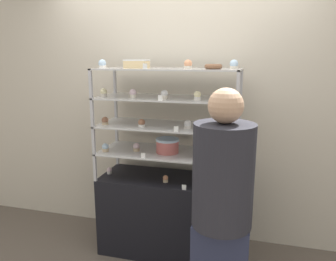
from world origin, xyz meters
TOP-DOWN VIEW (x-y plane):
  - ground_plane at (0.00, 0.00)m, footprint 20.00×20.00m
  - back_wall at (0.00, 0.40)m, footprint 8.00×0.05m
  - display_base at (0.00, 0.00)m, footprint 1.22×0.51m
  - display_riser_lower at (0.00, 0.00)m, footprint 1.22×0.51m
  - display_riser_middle at (0.00, 0.00)m, footprint 1.22×0.51m
  - display_riser_upper at (0.00, 0.00)m, footprint 1.22×0.51m
  - display_riser_top at (0.00, 0.00)m, footprint 1.22×0.51m
  - layer_cake_centerpiece at (-0.00, -0.02)m, footprint 0.20×0.20m
  - sheet_cake_frosted at (-0.27, -0.03)m, footprint 0.20×0.13m
  - cupcake_0 at (-0.56, -0.04)m, footprint 0.05×0.05m
  - cupcake_1 at (0.01, -0.11)m, footprint 0.05×0.05m
  - cupcake_2 at (0.54, -0.10)m, footprint 0.05×0.05m
  - price_tag_0 at (0.20, -0.23)m, footprint 0.04×0.00m
  - cupcake_3 at (-0.54, -0.13)m, footprint 0.06×0.06m
  - cupcake_4 at (-0.28, -0.05)m, footprint 0.06×0.06m
  - cupcake_5 at (0.28, -0.11)m, footprint 0.06×0.06m
  - cupcake_6 at (0.56, -0.11)m, footprint 0.06×0.06m
  - price_tag_1 at (-0.15, -0.23)m, footprint 0.04×0.00m
  - cupcake_7 at (-0.54, -0.12)m, footprint 0.06×0.06m
  - cupcake_8 at (-0.20, -0.13)m, footprint 0.06×0.06m
  - cupcake_9 at (0.19, -0.08)m, footprint 0.06×0.06m
  - cupcake_10 at (0.56, -0.08)m, footprint 0.06×0.06m
  - price_tag_2 at (0.13, -0.23)m, footprint 0.04×0.00m
  - cupcake_11 at (-0.56, -0.10)m, footprint 0.06×0.06m
  - cupcake_12 at (-0.28, -0.11)m, footprint 0.06×0.06m
  - cupcake_13 at (-0.00, -0.11)m, footprint 0.06×0.06m
  - cupcake_14 at (0.28, -0.12)m, footprint 0.06×0.06m
  - cupcake_15 at (0.55, -0.10)m, footprint 0.06×0.06m
  - price_tag_3 at (-0.00, -0.23)m, footprint 0.04×0.00m
  - cupcake_16 at (-0.55, -0.10)m, footprint 0.07×0.07m
  - cupcake_17 at (0.19, -0.07)m, footprint 0.07×0.07m
  - cupcake_18 at (0.55, -0.04)m, footprint 0.07×0.07m
  - price_tag_4 at (-0.12, -0.23)m, footprint 0.04×0.00m
  - donut_glazed at (0.39, -0.04)m, footprint 0.14×0.14m
  - customer_figure at (0.56, -0.78)m, footprint 0.38×0.38m

SIDE VIEW (x-z plane):
  - ground_plane at x=0.00m, z-range 0.00..0.00m
  - display_base at x=0.00m, z-range 0.00..0.73m
  - price_tag_0 at x=0.20m, z-range 0.73..0.77m
  - cupcake_0 at x=-0.56m, z-range 0.72..0.79m
  - cupcake_1 at x=0.01m, z-range 0.72..0.79m
  - cupcake_2 at x=0.54m, z-range 0.72..0.79m
  - customer_figure at x=0.56m, z-range 0.06..1.68m
  - display_riser_lower at x=0.00m, z-range 0.83..1.08m
  - price_tag_1 at x=-0.15m, z-range 0.97..1.01m
  - cupcake_3 at x=-0.54m, z-range 0.97..1.04m
  - cupcake_4 at x=-0.28m, z-range 0.97..1.04m
  - cupcake_5 at x=0.28m, z-range 0.97..1.04m
  - cupcake_6 at x=0.56m, z-range 0.97..1.04m
  - layer_cake_centerpiece at x=0.00m, z-range 0.97..1.10m
  - display_riser_middle at x=0.00m, z-range 1.08..1.32m
  - price_tag_2 at x=0.13m, z-range 1.21..1.26m
  - cupcake_7 at x=-0.54m, z-range 1.21..1.28m
  - cupcake_8 at x=-0.20m, z-range 1.21..1.28m
  - cupcake_9 at x=0.19m, z-range 1.21..1.28m
  - cupcake_10 at x=0.56m, z-range 1.21..1.28m
  - back_wall at x=0.00m, z-range 0.00..2.60m
  - display_riser_upper at x=0.00m, z-range 1.32..1.57m
  - price_tag_3 at x=0.00m, z-range 1.46..1.50m
  - cupcake_11 at x=-0.56m, z-range 1.46..1.53m
  - cupcake_12 at x=-0.28m, z-range 1.46..1.53m
  - cupcake_13 at x=0.00m, z-range 1.46..1.53m
  - cupcake_14 at x=0.28m, z-range 1.46..1.53m
  - cupcake_15 at x=0.55m, z-range 1.46..1.53m
  - display_riser_top at x=0.00m, z-range 1.57..1.81m
  - donut_glazed at x=0.39m, z-range 1.70..1.74m
  - price_tag_4 at x=-0.12m, z-range 1.70..1.75m
  - cupcake_16 at x=-0.55m, z-range 1.70..1.77m
  - cupcake_17 at x=0.19m, z-range 1.70..1.77m
  - cupcake_18 at x=0.55m, z-range 1.70..1.77m
  - sheet_cake_frosted at x=-0.27m, z-range 1.70..1.77m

